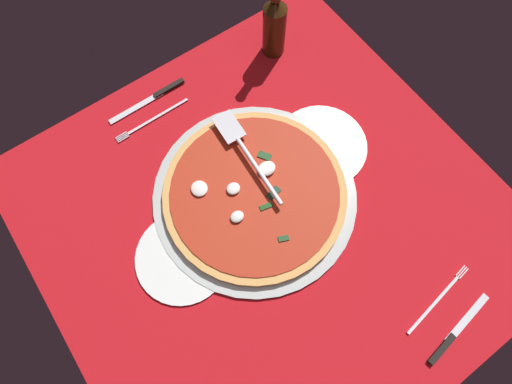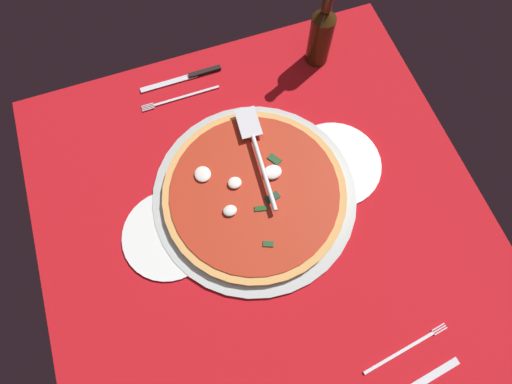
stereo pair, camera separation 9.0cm
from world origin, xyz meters
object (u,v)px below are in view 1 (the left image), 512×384
(pizza_server, at_px, (247,153))
(place_setting_near, at_px, (445,318))
(dinner_plate_right, at_px, (321,146))
(place_setting_far, at_px, (153,108))
(beer_bottle, at_px, (274,25))
(pizza, at_px, (256,192))
(dinner_plate_left, at_px, (183,257))

(pizza_server, xyz_separation_m, place_setting_near, (0.13, -0.51, -0.04))
(dinner_plate_right, bearing_deg, place_setting_far, 130.40)
(place_setting_far, height_order, beer_bottle, beer_bottle)
(pizza_server, xyz_separation_m, place_setting_far, (-0.11, 0.25, -0.04))
(dinner_plate_right, relative_size, pizza, 0.53)
(pizza_server, bearing_deg, pizza, 161.76)
(place_setting_far, bearing_deg, dinner_plate_left, 69.21)
(pizza, height_order, place_setting_far, pizza)
(pizza, xyz_separation_m, beer_bottle, (0.27, 0.30, 0.07))
(dinner_plate_left, height_order, dinner_plate_right, same)
(pizza, distance_m, pizza_server, 0.09)
(pizza, relative_size, beer_bottle, 1.75)
(place_setting_near, bearing_deg, pizza_server, 95.97)
(pizza, bearing_deg, dinner_plate_right, 3.21)
(pizza_server, bearing_deg, place_setting_near, -162.32)
(place_setting_far, bearing_deg, place_setting_near, 106.78)
(place_setting_far, bearing_deg, pizza_server, 112.78)
(dinner_plate_right, bearing_deg, place_setting_near, -94.78)
(beer_bottle, bearing_deg, pizza, -131.71)
(place_setting_near, bearing_deg, dinner_plate_left, 123.86)
(dinner_plate_left, bearing_deg, pizza_server, 23.64)
(dinner_plate_right, relative_size, place_setting_near, 1.04)
(place_setting_near, bearing_deg, pizza, 102.09)
(pizza, bearing_deg, place_setting_near, -70.03)
(pizza, bearing_deg, beer_bottle, 48.29)
(place_setting_far, bearing_deg, pizza, 102.54)
(dinner_plate_right, xyz_separation_m, place_setting_near, (-0.04, -0.45, -0.00))
(dinner_plate_right, distance_m, place_setting_near, 0.45)
(dinner_plate_left, xyz_separation_m, dinner_plate_right, (0.40, 0.04, 0.00))
(place_setting_near, distance_m, beer_bottle, 0.75)
(pizza_server, height_order, beer_bottle, beer_bottle)
(dinner_plate_right, height_order, pizza, pizza)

